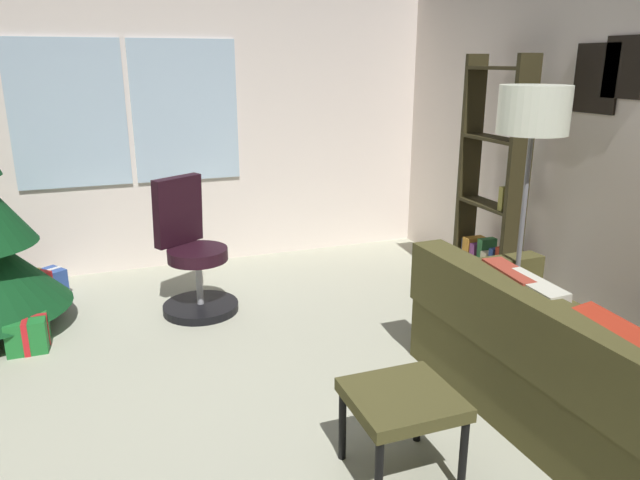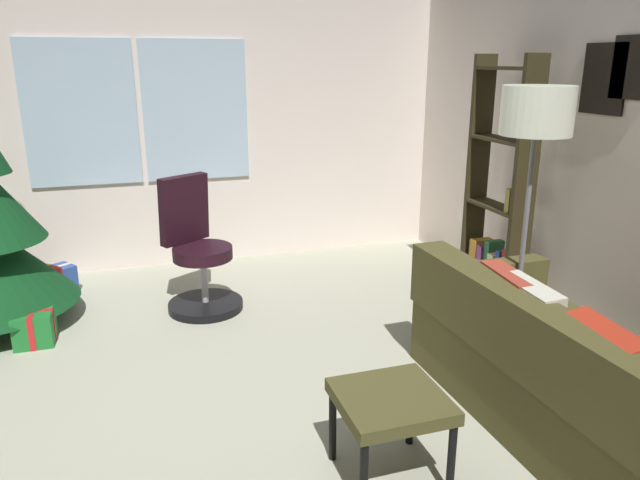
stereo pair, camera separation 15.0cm
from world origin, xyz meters
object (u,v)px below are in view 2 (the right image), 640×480
gift_box_red (39,284)px  office_chair (198,259)px  couch (618,394)px  footstool (391,406)px  floor_lamp (536,127)px  gift_box_blue (55,281)px  bookshelf (498,200)px  gift_box_green (34,327)px

gift_box_red → office_chair: size_ratio=0.37×
gift_box_red → couch: bearing=-44.5°
footstool → floor_lamp: size_ratio=0.28×
footstool → couch: bearing=-5.6°
floor_lamp → gift_box_blue: bearing=145.5°
gift_box_red → footstool: bearing=-57.3°
bookshelf → gift_box_green: bearing=174.8°
gift_box_blue → bookshelf: bearing=-19.7°
footstool → gift_box_red: bearing=122.7°
footstool → gift_box_red: footstool is taller
gift_box_blue → bookshelf: (3.27, -1.17, 0.69)m
gift_box_green → gift_box_blue: size_ratio=0.84×
gift_box_green → gift_box_blue: gift_box_blue is taller
gift_box_green → office_chair: bearing=12.6°
footstool → gift_box_blue: (-1.66, 2.83, -0.25)m
couch → gift_box_blue: size_ratio=5.86×
couch → floor_lamp: (0.10, 0.95, 1.17)m
gift_box_red → gift_box_green: gift_box_red is taller
couch → bookshelf: size_ratio=1.11×
office_chair → bookshelf: bookshelf is taller
gift_box_blue → bookshelf: 3.55m
footstool → floor_lamp: (1.25, 0.84, 1.09)m
footstool → gift_box_red: (-1.77, 2.76, -0.24)m
gift_box_green → footstool: bearing=-49.0°
gift_box_green → gift_box_blue: 0.87m
gift_box_green → office_chair: (1.13, 0.25, 0.28)m
office_chair → floor_lamp: size_ratio=0.60×
gift_box_red → bookshelf: (3.38, -1.10, 0.68)m
gift_box_red → gift_box_blue: bearing=32.7°
gift_box_red → office_chair: 1.34m
gift_box_green → bookshelf: bookshelf is taller
gift_box_red → gift_box_green: size_ratio=1.24×
gift_box_red → gift_box_blue: gift_box_red is taller
footstool → office_chair: office_chair is taller
footstool → bookshelf: bearing=45.8°
gift_box_red → bookshelf: 3.62m
footstool → gift_box_green: (-1.70, 1.96, -0.25)m
couch → gift_box_green: (-2.85, 2.07, -0.17)m
floor_lamp → office_chair: bearing=142.9°
couch → office_chair: size_ratio=2.06×
floor_lamp → gift_box_red: bearing=147.4°
footstool → gift_box_red: 3.29m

